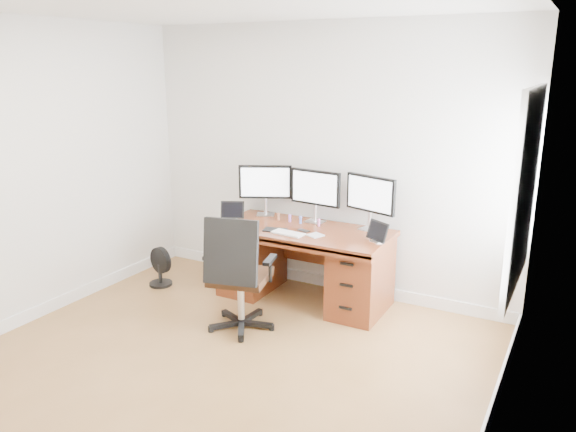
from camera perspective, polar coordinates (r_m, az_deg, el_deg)
The scene contains 19 objects.
ground at distance 4.36m, azimuth -9.91°, elevation -16.89°, with size 4.50×4.50×0.00m, color olive.
back_wall at distance 5.69m, azimuth 3.63°, elevation 5.65°, with size 4.00×0.10×2.70m, color silver.
right_wall at distance 3.12m, azimuth 20.47°, elevation -3.46°, with size 0.10×4.50×2.70m.
desk at distance 5.57m, azimuth 1.63°, elevation -4.65°, with size 1.70×0.80×0.75m.
office_chair at distance 4.99m, azimuth -5.02°, elevation -7.80°, with size 0.69×0.69×1.07m.
floor_fan at distance 6.14m, azimuth -12.90°, elevation -5.10°, with size 0.29×0.24×0.42m.
monitor_left at distance 5.85m, azimuth -2.33°, elevation 3.30°, with size 0.51×0.27×0.53m.
monitor_center at distance 5.58m, azimuth 2.79°, elevation 2.70°, with size 0.55×0.16×0.53m.
monitor_right at distance 5.36m, azimuth 8.38°, elevation 2.03°, with size 0.54×0.20×0.53m.
tablet_left at distance 5.76m, azimuth -5.72°, elevation 0.47°, with size 0.25×0.17×0.19m.
tablet_right at distance 5.08m, azimuth 9.04°, elevation -1.70°, with size 0.24×0.18×0.19m.
keyboard at distance 5.27m, azimuth 0.02°, elevation -1.76°, with size 0.31×0.13×0.01m, color white.
trackpad at distance 5.22m, azimuth 2.80°, elevation -1.96°, with size 0.13×0.13×0.01m, color silver.
drawing_tablet at distance 5.38m, azimuth -1.33°, elevation -1.41°, with size 0.22×0.14×0.01m, color black.
phone at distance 5.36m, azimuth 1.60°, elevation -1.49°, with size 0.12×0.06×0.01m, color black.
figurine_brown at distance 5.71m, azimuth -0.99°, elevation -0.00°, with size 0.03×0.03×0.08m.
figurine_purple at distance 5.65m, azimuth 0.19°, elevation -0.17°, with size 0.03×0.03×0.08m.
figurine_blue at distance 5.60m, azimuth 1.28°, elevation -0.33°, with size 0.03×0.03×0.08m.
figurine_pink at distance 5.51m, azimuth 3.15°, elevation -0.60°, with size 0.03×0.03×0.08m.
Camera 1 is at (2.36, -2.84, 2.31)m, focal length 35.00 mm.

